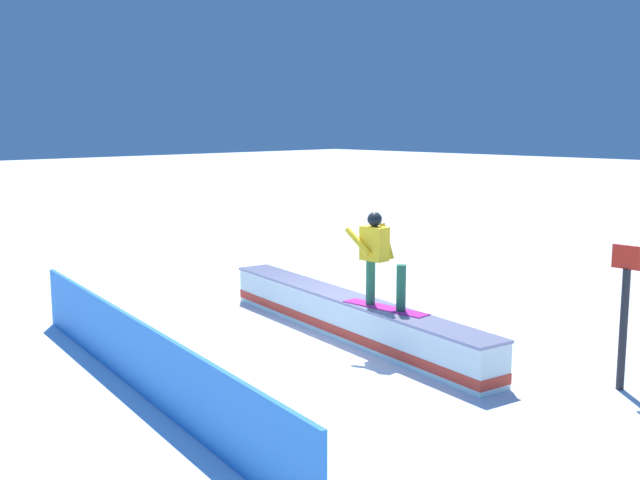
{
  "coord_description": "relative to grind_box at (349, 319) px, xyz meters",
  "views": [
    {
      "loc": [
        -8.25,
        8.61,
        3.42
      ],
      "look_at": [
        -0.45,
        1.08,
        1.74
      ],
      "focal_mm": 43.06,
      "sensor_mm": 36.0,
      "label": 1
    }
  ],
  "objects": [
    {
      "name": "trail_marker",
      "position": [
        -4.12,
        -0.76,
        0.71
      ],
      "size": [
        0.4,
        0.1,
        1.88
      ],
      "color": "#262628",
      "rests_on": "ground_plane"
    },
    {
      "name": "ground_plane",
      "position": [
        0.0,
        0.0,
        -0.3
      ],
      "size": [
        120.0,
        120.0,
        0.0
      ],
      "primitive_type": "plane",
      "color": "white"
    },
    {
      "name": "snowboarder",
      "position": [
        -0.75,
        0.17,
        1.14
      ],
      "size": [
        1.47,
        0.44,
        1.43
      ],
      "color": "#CB2295",
      "rests_on": "grind_box"
    },
    {
      "name": "grind_box",
      "position": [
        0.0,
        0.0,
        0.0
      ],
      "size": [
        6.34,
        1.72,
        0.66
      ],
      "color": "white",
      "rests_on": "ground_plane"
    },
    {
      "name": "safety_fence",
      "position": [
        0.0,
        3.77,
        0.18
      ],
      "size": [
        8.09,
        1.51,
        0.95
      ],
      "primitive_type": "cube",
      "rotation": [
        0.0,
        0.0,
        -0.18
      ],
      "color": "#3187E9",
      "rests_on": "ground_plane"
    }
  ]
}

